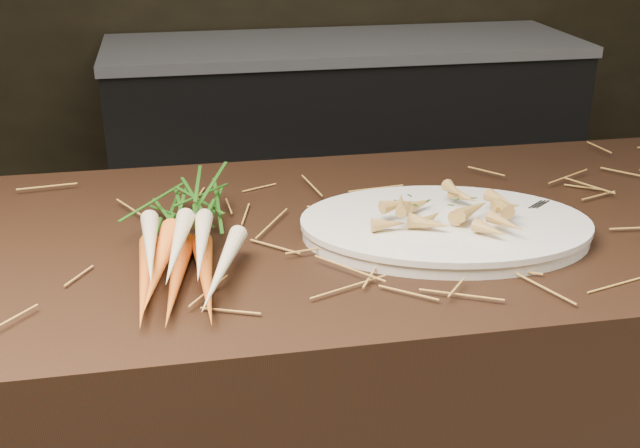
% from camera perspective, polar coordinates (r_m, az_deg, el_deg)
% --- Properties ---
extents(main_counter, '(2.40, 0.70, 0.90)m').
position_cam_1_polar(main_counter, '(1.54, 5.63, -15.43)').
color(main_counter, black).
rests_on(main_counter, ground).
extents(back_counter, '(1.82, 0.62, 0.84)m').
position_cam_1_polar(back_counter, '(3.25, 1.62, 5.64)').
color(back_counter, black).
rests_on(back_counter, ground).
extents(straw_bedding, '(1.40, 0.60, 0.02)m').
position_cam_1_polar(straw_bedding, '(1.30, 6.42, 0.53)').
color(straw_bedding, '#AD7231').
rests_on(straw_bedding, main_counter).
extents(root_veg_bunch, '(0.17, 0.47, 0.09)m').
position_cam_1_polar(root_veg_bunch, '(1.20, -9.72, -0.04)').
color(root_veg_bunch, orange).
rests_on(root_veg_bunch, main_counter).
extents(serving_platter, '(0.49, 0.38, 0.02)m').
position_cam_1_polar(serving_platter, '(1.25, 8.88, -0.42)').
color(serving_platter, white).
rests_on(serving_platter, main_counter).
extents(roasted_veg_heap, '(0.24, 0.20, 0.05)m').
position_cam_1_polar(roasted_veg_heap, '(1.24, 8.98, 1.12)').
color(roasted_veg_heap, '#AF7833').
rests_on(roasted_veg_heap, serving_platter).
extents(serving_fork, '(0.14, 0.11, 0.00)m').
position_cam_1_polar(serving_fork, '(1.26, 16.12, -0.25)').
color(serving_fork, silver).
rests_on(serving_fork, serving_platter).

